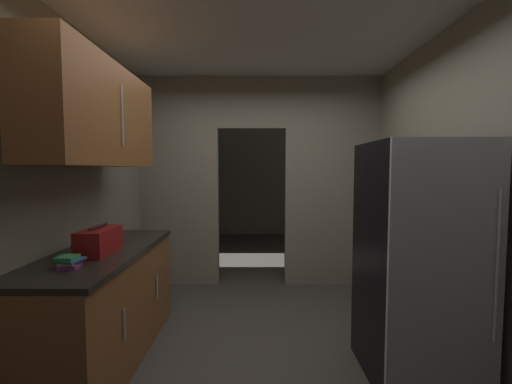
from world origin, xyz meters
The scene contains 11 objects.
ground centered at (0.00, 0.00, 0.00)m, with size 20.00×20.00×0.00m, color #47423D.
kitchen_overhead_slab centered at (0.00, 0.53, 2.72)m, with size 3.50×7.54×0.06m, color silver.
kitchen_partition centered at (0.03, 1.77, 1.44)m, with size 3.10×0.12×2.69m.
adjoining_room_shell centered at (0.00, 4.03, 1.35)m, with size 3.10×3.50×2.69m.
kitchen_flank_left centered at (-1.60, -0.37, 1.35)m, with size 0.10×4.27×2.69m, color gray.
kitchen_flank_right centered at (1.60, -0.37, 1.35)m, with size 0.10×4.27×2.69m, color gray.
refrigerator centered at (1.11, -0.28, 0.85)m, with size 0.71×0.80×1.70m.
lower_cabinet_run centered at (-1.24, -0.08, 0.44)m, with size 0.63×1.73×0.89m.
upper_cabinet_counterside centered at (-1.24, -0.08, 1.92)m, with size 0.36×1.55×0.76m.
boombox centered at (-1.21, -0.20, 0.98)m, with size 0.21×0.41×0.21m.
book_stack centered at (-1.23, -0.56, 0.92)m, with size 0.15×0.17×0.08m.
Camera 1 is at (-0.04, -2.69, 1.51)m, focal length 23.97 mm.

